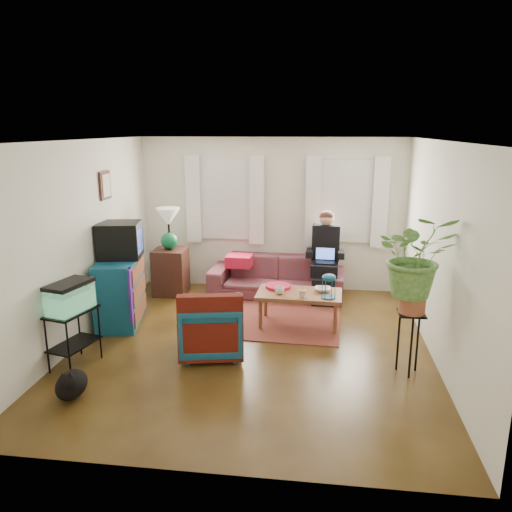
# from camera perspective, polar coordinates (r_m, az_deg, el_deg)

# --- Properties ---
(floor) EXTENTS (4.50, 5.00, 0.01)m
(floor) POSITION_cam_1_polar(r_m,az_deg,el_deg) (6.59, -0.45, -10.18)
(floor) COLOR #4F2B14
(floor) RESTS_ON ground
(ceiling) EXTENTS (4.50, 5.00, 0.01)m
(ceiling) POSITION_cam_1_polar(r_m,az_deg,el_deg) (5.99, -0.51, 13.06)
(ceiling) COLOR white
(ceiling) RESTS_ON wall_back
(wall_back) EXTENTS (4.50, 0.01, 2.60)m
(wall_back) POSITION_cam_1_polar(r_m,az_deg,el_deg) (8.59, 1.81, 4.76)
(wall_back) COLOR silver
(wall_back) RESTS_ON floor
(wall_front) EXTENTS (4.50, 0.01, 2.60)m
(wall_front) POSITION_cam_1_polar(r_m,az_deg,el_deg) (3.81, -5.67, -7.90)
(wall_front) COLOR silver
(wall_front) RESTS_ON floor
(wall_left) EXTENTS (0.01, 5.00, 2.60)m
(wall_left) POSITION_cam_1_polar(r_m,az_deg,el_deg) (6.83, -19.53, 1.40)
(wall_left) COLOR silver
(wall_left) RESTS_ON floor
(wall_right) EXTENTS (0.01, 5.00, 2.60)m
(wall_right) POSITION_cam_1_polar(r_m,az_deg,el_deg) (6.27, 20.35, 0.21)
(wall_right) COLOR silver
(wall_right) RESTS_ON floor
(window_left) EXTENTS (1.08, 0.04, 1.38)m
(window_left) POSITION_cam_1_polar(r_m,az_deg,el_deg) (8.65, -3.51, 6.48)
(window_left) COLOR white
(window_left) RESTS_ON wall_back
(window_right) EXTENTS (1.08, 0.04, 1.38)m
(window_right) POSITION_cam_1_polar(r_m,az_deg,el_deg) (8.51, 10.27, 6.14)
(window_right) COLOR white
(window_right) RESTS_ON wall_back
(curtains_left) EXTENTS (1.36, 0.06, 1.50)m
(curtains_left) POSITION_cam_1_polar(r_m,az_deg,el_deg) (8.57, -3.61, 6.41)
(curtains_left) COLOR white
(curtains_left) RESTS_ON wall_back
(curtains_right) EXTENTS (1.36, 0.06, 1.50)m
(curtains_right) POSITION_cam_1_polar(r_m,az_deg,el_deg) (8.43, 10.29, 6.07)
(curtains_right) COLOR white
(curtains_right) RESTS_ON wall_back
(picture_frame) EXTENTS (0.04, 0.32, 0.40)m
(picture_frame) POSITION_cam_1_polar(r_m,az_deg,el_deg) (7.47, -16.79, 7.74)
(picture_frame) COLOR #3D2616
(picture_frame) RESTS_ON wall_left
(area_rug) EXTENTS (2.07, 1.69, 0.01)m
(area_rug) POSITION_cam_1_polar(r_m,az_deg,el_deg) (7.40, 1.74, -7.27)
(area_rug) COLOR brown
(area_rug) RESTS_ON floor
(sofa) EXTENTS (2.25, 0.97, 0.86)m
(sofa) POSITION_cam_1_polar(r_m,az_deg,el_deg) (8.34, 2.37, -1.67)
(sofa) COLOR brown
(sofa) RESTS_ON floor
(seated_person) EXTENTS (0.58, 0.70, 1.32)m
(seated_person) POSITION_cam_1_polar(r_m,az_deg,el_deg) (8.21, 7.90, -0.40)
(seated_person) COLOR black
(seated_person) RESTS_ON sofa
(side_table) EXTENTS (0.54, 0.54, 0.78)m
(side_table) POSITION_cam_1_polar(r_m,az_deg,el_deg) (8.55, -9.72, -1.77)
(side_table) COLOR #402518
(side_table) RESTS_ON floor
(table_lamp) EXTENTS (0.41, 0.41, 0.71)m
(table_lamp) POSITION_cam_1_polar(r_m,az_deg,el_deg) (8.38, -9.92, 2.96)
(table_lamp) COLOR white
(table_lamp) RESTS_ON side_table
(dresser) EXTENTS (0.71, 1.13, 0.95)m
(dresser) POSITION_cam_1_polar(r_m,az_deg,el_deg) (7.43, -15.27, -3.87)
(dresser) COLOR #116266
(dresser) RESTS_ON floor
(crt_tv) EXTENTS (0.67, 0.62, 0.51)m
(crt_tv) POSITION_cam_1_polar(r_m,az_deg,el_deg) (7.34, -15.32, 1.78)
(crt_tv) COLOR black
(crt_tv) RESTS_ON dresser
(aquarium_stand) EXTENTS (0.48, 0.68, 0.69)m
(aquarium_stand) POSITION_cam_1_polar(r_m,az_deg,el_deg) (6.31, -20.07, -8.85)
(aquarium_stand) COLOR black
(aquarium_stand) RESTS_ON floor
(aquarium) EXTENTS (0.43, 0.62, 0.36)m
(aquarium) POSITION_cam_1_polar(r_m,az_deg,el_deg) (6.13, -20.49, -4.35)
(aquarium) COLOR #7FD899
(aquarium) RESTS_ON aquarium_stand
(black_cat) EXTENTS (0.41, 0.51, 0.38)m
(black_cat) POSITION_cam_1_polar(r_m,az_deg,el_deg) (5.67, -20.36, -13.31)
(black_cat) COLOR black
(black_cat) RESTS_ON floor
(armchair) EXTENTS (0.87, 0.83, 0.77)m
(armchair) POSITION_cam_1_polar(r_m,az_deg,el_deg) (6.25, -5.15, -7.79)
(armchair) COLOR #12526C
(armchair) RESTS_ON floor
(serape_throw) EXTENTS (0.79, 0.33, 0.63)m
(serape_throw) POSITION_cam_1_polar(r_m,az_deg,el_deg) (5.92, -5.24, -7.44)
(serape_throw) COLOR #9E0A0A
(serape_throw) RESTS_ON armchair
(coffee_table) EXTENTS (1.21, 0.69, 0.49)m
(coffee_table) POSITION_cam_1_polar(r_m,az_deg,el_deg) (7.16, 4.93, -6.03)
(coffee_table) COLOR brown
(coffee_table) RESTS_ON floor
(cup_a) EXTENTS (0.14, 0.14, 0.11)m
(cup_a) POSITION_cam_1_polar(r_m,az_deg,el_deg) (6.99, 2.71, -3.94)
(cup_a) COLOR white
(cup_a) RESTS_ON coffee_table
(cup_b) EXTENTS (0.11, 0.11, 0.10)m
(cup_b) POSITION_cam_1_polar(r_m,az_deg,el_deg) (6.88, 5.30, -4.31)
(cup_b) COLOR beige
(cup_b) RESTS_ON coffee_table
(bowl) EXTENTS (0.24, 0.24, 0.06)m
(bowl) POSITION_cam_1_polar(r_m,az_deg,el_deg) (7.16, 7.64, -3.81)
(bowl) COLOR white
(bowl) RESTS_ON coffee_table
(snack_tray) EXTENTS (0.38, 0.38, 0.04)m
(snack_tray) POSITION_cam_1_polar(r_m,az_deg,el_deg) (7.26, 2.54, -3.49)
(snack_tray) COLOR #B21414
(snack_tray) RESTS_ON coffee_table
(birdcage) EXTENTS (0.20, 0.20, 0.34)m
(birdcage) POSITION_cam_1_polar(r_m,az_deg,el_deg) (6.85, 8.31, -3.40)
(birdcage) COLOR #115B6B
(birdcage) RESTS_ON coffee_table
(plant_stand) EXTENTS (0.32, 0.32, 0.74)m
(plant_stand) POSITION_cam_1_polar(r_m,az_deg,el_deg) (6.02, 17.07, -9.48)
(plant_stand) COLOR black
(plant_stand) RESTS_ON floor
(potted_plant) EXTENTS (0.86, 0.75, 0.94)m
(potted_plant) POSITION_cam_1_polar(r_m,az_deg,el_deg) (5.73, 17.72, -1.38)
(potted_plant) COLOR #599947
(potted_plant) RESTS_ON plant_stand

